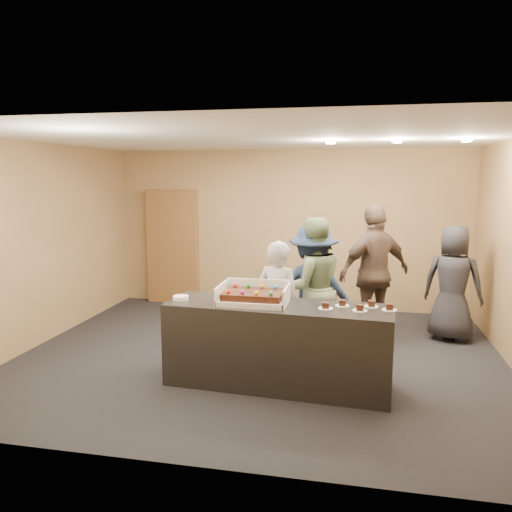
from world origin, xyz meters
name	(u,v)px	position (x,y,z in m)	size (l,w,h in m)	color
room	(260,251)	(0.00, 0.00, 1.35)	(6.04, 6.00, 2.70)	black
serving_counter	(278,345)	(0.36, -0.83, 0.45)	(2.40, 0.70, 0.90)	black
storage_cabinet	(173,247)	(-2.06, 2.41, 1.01)	(0.92, 0.15, 2.02)	brown
cake_box	(254,298)	(0.09, -0.81, 0.95)	(0.74, 0.51, 0.22)	white
sheet_cake	(253,294)	(0.09, -0.83, 1.00)	(0.63, 0.43, 0.12)	#36180C
plate_stack	(181,298)	(-0.73, -0.84, 0.92)	(0.17, 0.17, 0.04)	white
slice_a	(326,307)	(0.87, -0.90, 0.92)	(0.15, 0.15, 0.07)	white
slice_b	(342,304)	(1.03, -0.76, 0.92)	(0.15, 0.15, 0.07)	white
slice_c	(360,309)	(1.21, -0.92, 0.92)	(0.15, 0.15, 0.07)	white
slice_d	(371,305)	(1.33, -0.73, 0.92)	(0.15, 0.15, 0.07)	white
slice_e	(389,308)	(1.51, -0.83, 0.92)	(0.15, 0.15, 0.07)	white
person_server_grey	(278,305)	(0.29, -0.35, 0.76)	(0.56, 0.37, 1.53)	#A9A8AE
person_sage_man	(312,288)	(0.63, 0.16, 0.88)	(0.85, 0.66, 1.75)	gray
person_navy_man	(313,290)	(0.64, 0.22, 0.83)	(1.07, 0.62, 1.66)	#1E2C46
person_brown_extra	(374,273)	(1.41, 0.96, 0.94)	(1.10, 0.46, 1.88)	brown
person_dark_suit	(453,283)	(2.47, 1.18, 0.80)	(0.79, 0.51, 1.61)	#26262B
ceiling_spotlights	(397,141)	(1.60, 0.50, 2.67)	(1.72, 0.12, 0.03)	#FFEAC6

